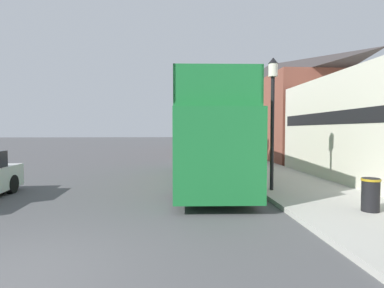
{
  "coord_description": "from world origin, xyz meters",
  "views": [
    {
      "loc": [
        2.52,
        -4.61,
        2.29
      ],
      "look_at": [
        3.47,
        8.77,
        1.66
      ],
      "focal_mm": 28.0,
      "sensor_mm": 36.0,
      "label": 1
    }
  ],
  "objects_px": {
    "tour_bus": "(206,139)",
    "lamp_post_second": "(227,117)",
    "parked_car_ahead_of_bus": "(199,153)",
    "litter_bin": "(371,194)",
    "lamp_post_nearest": "(273,99)",
    "lamp_post_third": "(213,118)"
  },
  "relations": [
    {
      "from": "tour_bus",
      "to": "lamp_post_second",
      "type": "distance_m",
      "value": 5.9
    },
    {
      "from": "parked_car_ahead_of_bus",
      "to": "litter_bin",
      "type": "relative_size",
      "value": 4.68
    },
    {
      "from": "tour_bus",
      "to": "parked_car_ahead_of_bus",
      "type": "bearing_deg",
      "value": 89.52
    },
    {
      "from": "tour_bus",
      "to": "lamp_post_nearest",
      "type": "bearing_deg",
      "value": -50.78
    },
    {
      "from": "litter_bin",
      "to": "lamp_post_nearest",
      "type": "bearing_deg",
      "value": 119.14
    },
    {
      "from": "lamp_post_nearest",
      "to": "lamp_post_third",
      "type": "relative_size",
      "value": 1.0
    },
    {
      "from": "lamp_post_third",
      "to": "litter_bin",
      "type": "xyz_separation_m",
      "value": [
        1.49,
        -19.35,
        -2.77
      ]
    },
    {
      "from": "lamp_post_third",
      "to": "lamp_post_nearest",
      "type": "bearing_deg",
      "value": -90.56
    },
    {
      "from": "tour_bus",
      "to": "lamp_post_third",
      "type": "relative_size",
      "value": 2.3
    },
    {
      "from": "lamp_post_second",
      "to": "parked_car_ahead_of_bus",
      "type": "bearing_deg",
      "value": 123.94
    },
    {
      "from": "lamp_post_nearest",
      "to": "lamp_post_second",
      "type": "height_order",
      "value": "lamp_post_nearest"
    },
    {
      "from": "lamp_post_nearest",
      "to": "parked_car_ahead_of_bus",
      "type": "bearing_deg",
      "value": 98.8
    },
    {
      "from": "lamp_post_second",
      "to": "lamp_post_third",
      "type": "relative_size",
      "value": 0.91
    },
    {
      "from": "parked_car_ahead_of_bus",
      "to": "lamp_post_second",
      "type": "bearing_deg",
      "value": -58.12
    },
    {
      "from": "lamp_post_second",
      "to": "lamp_post_third",
      "type": "xyz_separation_m",
      "value": [
        0.24,
        8.2,
        0.26
      ]
    },
    {
      "from": "lamp_post_second",
      "to": "lamp_post_third",
      "type": "distance_m",
      "value": 8.2
    },
    {
      "from": "lamp_post_second",
      "to": "litter_bin",
      "type": "relative_size",
      "value": 4.85
    },
    {
      "from": "litter_bin",
      "to": "tour_bus",
      "type": "bearing_deg",
      "value": 122.85
    },
    {
      "from": "tour_bus",
      "to": "lamp_post_nearest",
      "type": "distance_m",
      "value": 3.78
    },
    {
      "from": "lamp_post_nearest",
      "to": "lamp_post_third",
      "type": "bearing_deg",
      "value": 89.44
    },
    {
      "from": "parked_car_ahead_of_bus",
      "to": "litter_bin",
      "type": "bearing_deg",
      "value": -78.37
    },
    {
      "from": "tour_bus",
      "to": "lamp_post_third",
      "type": "bearing_deg",
      "value": 83.48
    }
  ]
}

